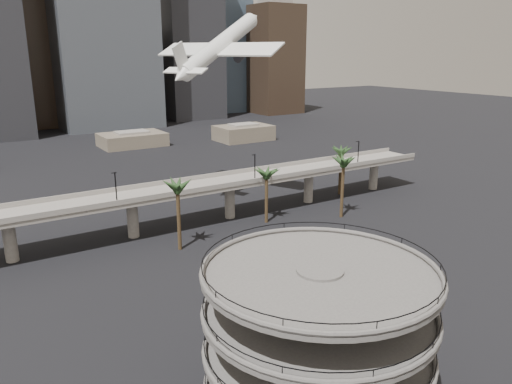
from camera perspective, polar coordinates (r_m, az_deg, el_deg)
ground at (r=65.13m, az=13.69°, el=-17.81°), size 700.00×700.00×0.00m
parking_ramp at (r=49.75m, az=7.06°, el=-15.51°), size 22.20×22.20×17.35m
overpass at (r=103.86m, az=-8.32°, el=-0.11°), size 130.00×9.30×14.70m
palm_trees at (r=107.10m, az=3.81°, el=2.70°), size 54.40×18.40×14.00m
low_buildings at (r=187.68m, az=-17.55°, el=5.08°), size 135.00×27.50×6.80m
skyline at (r=259.66m, az=-21.24°, el=17.30°), size 269.00×86.00×127.71m
airborne_jet at (r=120.06m, az=-4.15°, el=16.32°), size 32.45×30.96×17.92m
car_a at (r=79.06m, az=7.89°, el=-10.41°), size 5.06×2.34×1.68m
car_b at (r=90.79m, az=10.63°, el=-7.08°), size 4.27×2.76×1.33m
car_c at (r=92.78m, az=17.13°, el=-7.02°), size 4.92×3.64×1.32m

